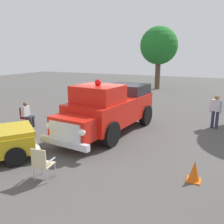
{
  "coord_description": "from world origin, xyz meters",
  "views": [
    {
      "loc": [
        5.04,
        -10.3,
        3.62
      ],
      "look_at": [
        0.37,
        -0.37,
        0.93
      ],
      "focal_mm": 37.99,
      "sensor_mm": 36.0,
      "label": 1
    }
  ],
  "objects_px": {
    "vintage_fire_truck": "(109,107)",
    "lawn_chair_near_truck": "(25,115)",
    "spectator_standing": "(216,109)",
    "traffic_cone": "(194,171)",
    "spectator_seated": "(27,114)",
    "lawn_chair_by_car": "(88,107)",
    "lawn_chair_spare": "(41,162)",
    "oak_tree_right": "(159,46)"
  },
  "relations": [
    {
      "from": "lawn_chair_near_truck",
      "to": "traffic_cone",
      "type": "relative_size",
      "value": 1.61
    },
    {
      "from": "lawn_chair_by_car",
      "to": "spectator_standing",
      "type": "distance_m",
      "value": 6.94
    },
    {
      "from": "lawn_chair_by_car",
      "to": "lawn_chair_spare",
      "type": "height_order",
      "value": "same"
    },
    {
      "from": "spectator_standing",
      "to": "spectator_seated",
      "type": "bearing_deg",
      "value": -156.12
    },
    {
      "from": "lawn_chair_near_truck",
      "to": "spectator_seated",
      "type": "bearing_deg",
      "value": 4.05
    },
    {
      "from": "vintage_fire_truck",
      "to": "lawn_chair_by_car",
      "type": "height_order",
      "value": "vintage_fire_truck"
    },
    {
      "from": "traffic_cone",
      "to": "lawn_chair_near_truck",
      "type": "bearing_deg",
      "value": 166.89
    },
    {
      "from": "lawn_chair_spare",
      "to": "spectator_seated",
      "type": "bearing_deg",
      "value": 138.15
    },
    {
      "from": "lawn_chair_by_car",
      "to": "oak_tree_right",
      "type": "distance_m",
      "value": 13.62
    },
    {
      "from": "lawn_chair_spare",
      "to": "oak_tree_right",
      "type": "bearing_deg",
      "value": 95.23
    },
    {
      "from": "lawn_chair_by_car",
      "to": "spectator_seated",
      "type": "xyz_separation_m",
      "value": [
        -1.73,
        -3.13,
        0.11
      ]
    },
    {
      "from": "lawn_chair_near_truck",
      "to": "spectator_seated",
      "type": "relative_size",
      "value": 0.79
    },
    {
      "from": "vintage_fire_truck",
      "to": "lawn_chair_spare",
      "type": "bearing_deg",
      "value": -88.07
    },
    {
      "from": "lawn_chair_near_truck",
      "to": "oak_tree_right",
      "type": "bearing_deg",
      "value": 80.91
    },
    {
      "from": "lawn_chair_near_truck",
      "to": "lawn_chair_by_car",
      "type": "distance_m",
      "value": 3.65
    },
    {
      "from": "spectator_seated",
      "to": "traffic_cone",
      "type": "xyz_separation_m",
      "value": [
        8.32,
        -1.98,
        -0.39
      ]
    },
    {
      "from": "spectator_seated",
      "to": "oak_tree_right",
      "type": "xyz_separation_m",
      "value": [
        2.46,
        16.18,
        3.73
      ]
    },
    {
      "from": "oak_tree_right",
      "to": "traffic_cone",
      "type": "distance_m",
      "value": 19.52
    },
    {
      "from": "lawn_chair_near_truck",
      "to": "spectator_standing",
      "type": "distance_m",
      "value": 9.56
    },
    {
      "from": "spectator_standing",
      "to": "lawn_chair_by_car",
      "type": "bearing_deg",
      "value": -174.31
    },
    {
      "from": "oak_tree_right",
      "to": "traffic_cone",
      "type": "bearing_deg",
      "value": -72.1
    },
    {
      "from": "spectator_seated",
      "to": "oak_tree_right",
      "type": "height_order",
      "value": "oak_tree_right"
    },
    {
      "from": "lawn_chair_spare",
      "to": "spectator_seated",
      "type": "xyz_separation_m",
      "value": [
        -4.29,
        3.84,
        0.11
      ]
    },
    {
      "from": "spectator_seated",
      "to": "spectator_standing",
      "type": "height_order",
      "value": "spectator_standing"
    },
    {
      "from": "lawn_chair_by_car",
      "to": "traffic_cone",
      "type": "distance_m",
      "value": 8.35
    },
    {
      "from": "lawn_chair_by_car",
      "to": "oak_tree_right",
      "type": "bearing_deg",
      "value": 86.79
    },
    {
      "from": "lawn_chair_spare",
      "to": "traffic_cone",
      "type": "distance_m",
      "value": 4.45
    },
    {
      "from": "vintage_fire_truck",
      "to": "traffic_cone",
      "type": "height_order",
      "value": "vintage_fire_truck"
    },
    {
      "from": "vintage_fire_truck",
      "to": "spectator_standing",
      "type": "xyz_separation_m",
      "value": [
        4.5,
        2.79,
        -0.23
      ]
    },
    {
      "from": "lawn_chair_spare",
      "to": "spectator_standing",
      "type": "xyz_separation_m",
      "value": [
        4.33,
        7.66,
        0.37
      ]
    },
    {
      "from": "vintage_fire_truck",
      "to": "spectator_seated",
      "type": "height_order",
      "value": "vintage_fire_truck"
    },
    {
      "from": "lawn_chair_near_truck",
      "to": "lawn_chair_spare",
      "type": "distance_m",
      "value": 5.85
    },
    {
      "from": "lawn_chair_by_car",
      "to": "lawn_chair_spare",
      "type": "relative_size",
      "value": 1.0
    },
    {
      "from": "vintage_fire_truck",
      "to": "lawn_chair_near_truck",
      "type": "relative_size",
      "value": 6.02
    },
    {
      "from": "vintage_fire_truck",
      "to": "spectator_seated",
      "type": "bearing_deg",
      "value": -166.05
    },
    {
      "from": "lawn_chair_by_car",
      "to": "spectator_seated",
      "type": "distance_m",
      "value": 3.58
    },
    {
      "from": "spectator_seated",
      "to": "traffic_cone",
      "type": "bearing_deg",
      "value": -13.37
    },
    {
      "from": "traffic_cone",
      "to": "spectator_standing",
      "type": "bearing_deg",
      "value": 87.02
    },
    {
      "from": "oak_tree_right",
      "to": "lawn_chair_near_truck",
      "type": "bearing_deg",
      "value": -99.09
    },
    {
      "from": "spectator_seated",
      "to": "spectator_standing",
      "type": "bearing_deg",
      "value": 23.88
    },
    {
      "from": "spectator_standing",
      "to": "traffic_cone",
      "type": "height_order",
      "value": "spectator_standing"
    },
    {
      "from": "spectator_seated",
      "to": "lawn_chair_by_car",
      "type": "bearing_deg",
      "value": 61.12
    }
  ]
}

